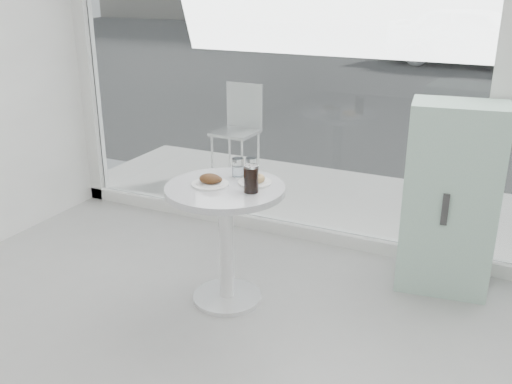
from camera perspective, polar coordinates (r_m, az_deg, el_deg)
The scene contains 12 objects.
storefront at distance 4.01m, azimuth 12.16°, elevation 17.05°, with size 5.00×0.14×3.00m.
main_table at distance 3.47m, azimuth -3.05°, elevation -2.83°, with size 0.72×0.72×0.77m.
patio_deck at distance 5.17m, azimuth 12.15°, elevation -1.51°, with size 5.60×1.60×0.05m, color white.
street at distance 17.03m, azimuth 22.47°, elevation 12.59°, with size 40.00×24.00×0.00m, color #323232.
mint_cabinet at distance 3.82m, azimuth 18.81°, elevation -0.65°, with size 0.61×0.45×1.23m.
patio_chair at distance 5.69m, azimuth -1.70°, elevation 6.77°, with size 0.41×0.41×0.92m.
car_white at distance 14.41m, azimuth 21.16°, elevation 14.33°, with size 1.62×4.03×1.37m, color white.
plate_fritter at distance 3.41m, azimuth -4.55°, elevation 1.12°, with size 0.22×0.22×0.07m.
plate_donut at distance 3.43m, azimuth -0.10°, elevation 1.19°, with size 0.21×0.21×0.05m.
water_tumbler_a at distance 3.54m, azimuth -1.82°, elevation 2.38°, with size 0.07×0.07×0.12m.
water_tumbler_b at distance 3.56m, azimuth -0.49°, elevation 2.45°, with size 0.07×0.07×0.11m.
cola_glass at distance 3.27m, azimuth -0.50°, elevation 1.28°, with size 0.08×0.08×0.16m.
Camera 1 is at (1.04, -0.89, 1.93)m, focal length 40.00 mm.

